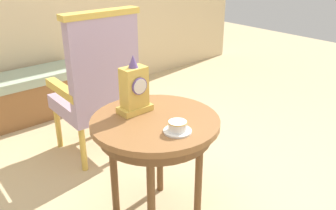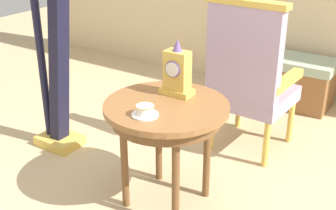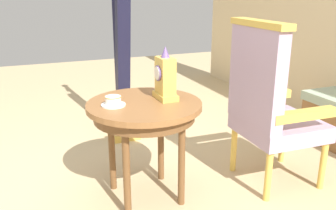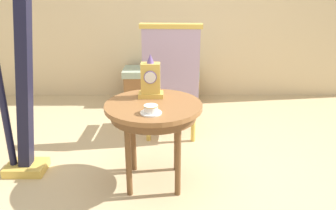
{
  "view_description": "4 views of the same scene",
  "coord_description": "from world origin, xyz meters",
  "px_view_note": "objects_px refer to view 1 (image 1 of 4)",
  "views": [
    {
      "loc": [
        -1.18,
        -1.34,
        1.54
      ],
      "look_at": [
        0.04,
        0.06,
        0.72
      ],
      "focal_mm": 39.32,
      "sensor_mm": 36.0,
      "label": 1
    },
    {
      "loc": [
        1.25,
        -1.86,
        1.69
      ],
      "look_at": [
        -0.02,
        0.08,
        0.65
      ],
      "focal_mm": 48.38,
      "sensor_mm": 36.0,
      "label": 2
    },
    {
      "loc": [
        2.01,
        -0.6,
        1.33
      ],
      "look_at": [
        0.05,
        0.2,
        0.65
      ],
      "focal_mm": 38.97,
      "sensor_mm": 36.0,
      "label": 3
    },
    {
      "loc": [
        0.07,
        -2.25,
        1.51
      ],
      "look_at": [
        0.06,
        0.11,
        0.63
      ],
      "focal_mm": 36.49,
      "sensor_mm": 36.0,
      "label": 4
    }
  ],
  "objects_px": {
    "armchair": "(98,84)",
    "teacup_left": "(178,127)",
    "window_bench": "(33,95)",
    "mantel_clock": "(134,90)",
    "side_table": "(155,132)"
  },
  "relations": [
    {
      "from": "side_table",
      "to": "teacup_left",
      "type": "relative_size",
      "value": 4.89
    },
    {
      "from": "armchair",
      "to": "window_bench",
      "type": "xyz_separation_m",
      "value": [
        -0.12,
        1.03,
        -0.37
      ]
    },
    {
      "from": "side_table",
      "to": "window_bench",
      "type": "height_order",
      "value": "side_table"
    },
    {
      "from": "teacup_left",
      "to": "window_bench",
      "type": "relative_size",
      "value": 0.15
    },
    {
      "from": "mantel_clock",
      "to": "window_bench",
      "type": "xyz_separation_m",
      "value": [
        0.04,
        1.72,
        -0.57
      ]
    },
    {
      "from": "mantel_clock",
      "to": "armchair",
      "type": "relative_size",
      "value": 0.29
    },
    {
      "from": "armchair",
      "to": "mantel_clock",
      "type": "bearing_deg",
      "value": -103.3
    },
    {
      "from": "mantel_clock",
      "to": "window_bench",
      "type": "distance_m",
      "value": 1.81
    },
    {
      "from": "teacup_left",
      "to": "window_bench",
      "type": "height_order",
      "value": "teacup_left"
    },
    {
      "from": "armchair",
      "to": "teacup_left",
      "type": "bearing_deg",
      "value": -98.09
    },
    {
      "from": "teacup_left",
      "to": "window_bench",
      "type": "distance_m",
      "value": 2.11
    },
    {
      "from": "armchair",
      "to": "window_bench",
      "type": "height_order",
      "value": "armchair"
    },
    {
      "from": "teacup_left",
      "to": "mantel_clock",
      "type": "xyz_separation_m",
      "value": [
        -0.02,
        0.34,
        0.11
      ]
    },
    {
      "from": "side_table",
      "to": "window_bench",
      "type": "bearing_deg",
      "value": 89.49
    },
    {
      "from": "teacup_left",
      "to": "armchair",
      "type": "distance_m",
      "value": 1.04
    }
  ]
}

